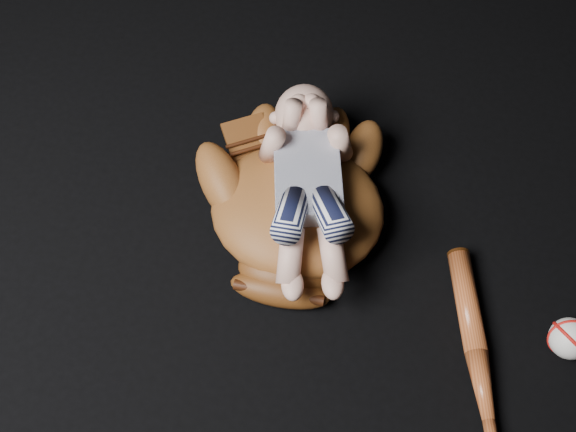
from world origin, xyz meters
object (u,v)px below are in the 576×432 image
at_px(baseball_glove, 297,204).
at_px(baseball_bat, 479,366).
at_px(baseball, 570,339).
at_px(newborn_baby, 309,188).

height_order(baseball_glove, baseball_bat, baseball_glove).
height_order(baseball_glove, baseball, baseball_glove).
xyz_separation_m(baseball_glove, baseball, (0.46, -0.15, -0.03)).
relative_size(newborn_baby, baseball, 5.84).
bearing_deg(newborn_baby, baseball_glove, 152.75).
xyz_separation_m(baseball_bat, baseball, (0.14, 0.07, 0.01)).
bearing_deg(baseball_bat, baseball_glove, 146.73).
distance_m(newborn_baby, baseball_bat, 0.39).
xyz_separation_m(newborn_baby, baseball, (0.44, -0.14, -0.09)).
bearing_deg(baseball_glove, newborn_baby, -13.72).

